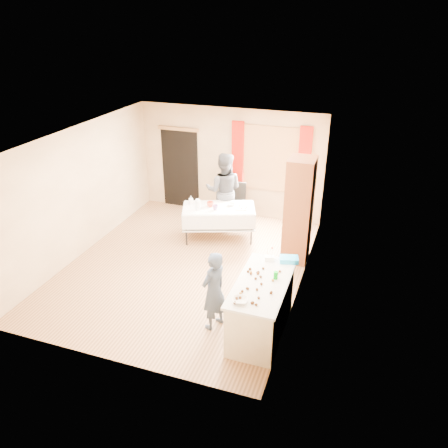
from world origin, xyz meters
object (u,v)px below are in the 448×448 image
at_px(chair, 237,210).
at_px(woman, 224,190).
at_px(counter, 261,307).
at_px(girl, 214,291).
at_px(party_table, 219,220).
at_px(cabinet, 299,211).

bearing_deg(chair, woman, -132.05).
bearing_deg(counter, girl, -169.80).
relative_size(chair, woman, 0.54).
xyz_separation_m(chair, woman, (-0.21, -0.31, 0.60)).
bearing_deg(girl, party_table, -139.38).
relative_size(party_table, girl, 1.29).
xyz_separation_m(cabinet, girl, (-0.83, -2.54, -0.39)).
bearing_deg(party_table, counter, -78.24).
height_order(party_table, woman, woman).
xyz_separation_m(cabinet, party_table, (-1.77, 0.33, -0.62)).
bearing_deg(chair, counter, -74.75).
xyz_separation_m(cabinet, woman, (-1.88, 0.97, -0.18)).
height_order(girl, woman, woman).
xyz_separation_m(party_table, girl, (0.94, -2.87, 0.22)).
height_order(cabinet, counter, cabinet).
xyz_separation_m(cabinet, chair, (-1.66, 1.28, -0.78)).
distance_m(counter, woman, 3.84).
height_order(cabinet, woman, cabinet).
bearing_deg(counter, chair, 112.93).
bearing_deg(counter, woman, 117.71).
distance_m(party_table, chair, 0.97).
height_order(party_table, chair, chair).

